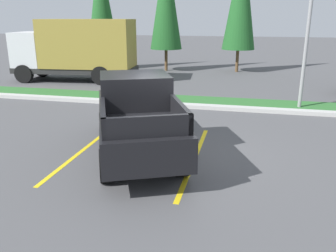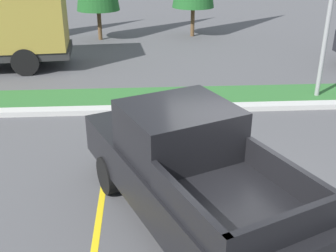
% 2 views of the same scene
% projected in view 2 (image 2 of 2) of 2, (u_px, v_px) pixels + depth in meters
% --- Properties ---
extents(ground_plane, '(120.00, 120.00, 0.00)m').
position_uv_depth(ground_plane, '(238.00, 212.00, 7.61)').
color(ground_plane, '#4C4C4F').
extents(parking_line_near, '(0.12, 4.80, 0.01)m').
position_uv_depth(parking_line_near, '(98.00, 225.00, 7.25)').
color(parking_line_near, yellow).
rests_on(parking_line_near, ground).
extents(parking_line_far, '(0.12, 4.80, 0.01)m').
position_uv_depth(parking_line_far, '(271.00, 218.00, 7.43)').
color(parking_line_far, yellow).
rests_on(parking_line_far, ground).
extents(curb_strip, '(56.00, 0.40, 0.15)m').
position_uv_depth(curb_strip, '(201.00, 108.00, 12.13)').
color(curb_strip, '#B2B2AD').
rests_on(curb_strip, ground).
extents(grass_median, '(56.00, 1.80, 0.06)m').
position_uv_depth(grass_median, '(196.00, 96.00, 13.15)').
color(grass_median, '#2D662D').
rests_on(grass_median, ground).
extents(pickup_truck_main, '(3.82, 5.53, 2.10)m').
position_uv_depth(pickup_truck_main, '(185.00, 170.00, 6.95)').
color(pickup_truck_main, black).
rests_on(pickup_truck_main, ground).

